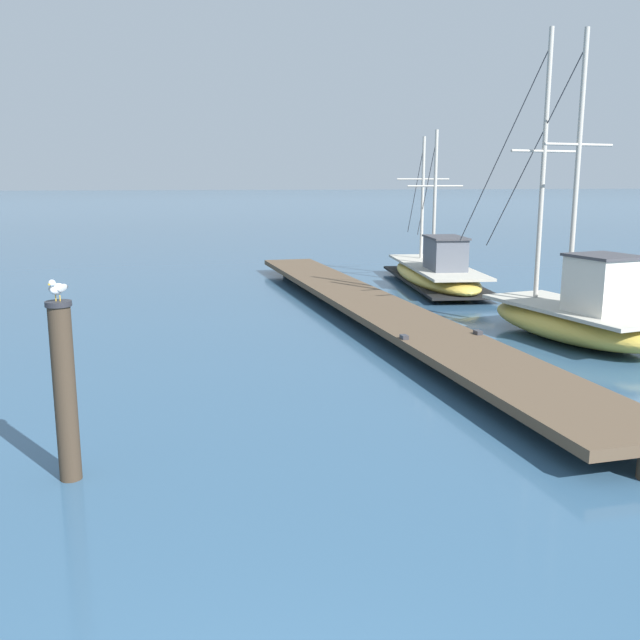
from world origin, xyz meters
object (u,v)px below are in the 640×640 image
at_px(fishing_boat_1, 436,272).
at_px(perched_seagull, 57,288).
at_px(fishing_boat_0, 578,314).
at_px(mooring_piling, 65,389).

xyz_separation_m(fishing_boat_1, perched_seagull, (-9.32, -13.83, 1.84)).
height_order(fishing_boat_0, perched_seagull, fishing_boat_0).
relative_size(mooring_piling, perched_seagull, 5.78).
distance_m(fishing_boat_0, perched_seagull, 11.44).
distance_m(fishing_boat_0, mooring_piling, 11.33).
height_order(mooring_piling, perched_seagull, perched_seagull).
height_order(fishing_boat_1, perched_seagull, fishing_boat_1).
relative_size(fishing_boat_0, mooring_piling, 3.22).
bearing_deg(fishing_boat_0, fishing_boat_1, 93.29).
distance_m(fishing_boat_0, fishing_boat_1, 8.17).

